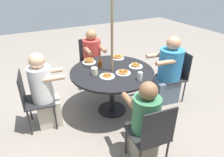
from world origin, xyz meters
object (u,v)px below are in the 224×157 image
(patio_chair_west, at_px, (152,133))
(drinking_glass_a, at_px, (140,76))
(pancake_plate_c, at_px, (123,72))
(pancake_plate_d, at_px, (107,76))
(patio_chair_north, at_px, (176,73))
(diner_south, at_px, (45,93))
(pancake_plate_e, at_px, (136,66))
(patio_chair_south, at_px, (33,98))
(diner_north, at_px, (168,73))
(pancake_plate_a, at_px, (89,61))
(patio_table, at_px, (112,75))
(pancake_plate_b, at_px, (118,57))
(diner_west, at_px, (144,124))
(patio_chair_east, at_px, (90,58))
(syrup_bottle, at_px, (100,63))
(coffee_cup, at_px, (95,71))
(diner_east, at_px, (93,60))

(patio_chair_west, height_order, drinking_glass_a, patio_chair_west)
(pancake_plate_c, relative_size, pancake_plate_d, 1.00)
(patio_chair_north, height_order, diner_south, diner_south)
(pancake_plate_d, distance_m, pancake_plate_e, 0.57)
(diner_south, height_order, pancake_plate_e, diner_south)
(patio_chair_south, height_order, pancake_plate_c, patio_chair_south)
(diner_north, xyz_separation_m, pancake_plate_e, (0.60, -0.11, 0.23))
(pancake_plate_d, xyz_separation_m, pancake_plate_e, (-0.56, -0.10, 0.01))
(pancake_plate_a, bearing_deg, patio_table, 113.76)
(pancake_plate_e, bearing_deg, pancake_plate_b, -79.19)
(diner_west, xyz_separation_m, pancake_plate_e, (-0.51, -0.96, 0.26))
(patio_chair_south, bearing_deg, patio_chair_west, 46.01)
(patio_chair_east, xyz_separation_m, pancake_plate_b, (-0.21, 0.79, 0.26))
(patio_chair_north, distance_m, pancake_plate_b, 1.06)
(patio_chair_west, bearing_deg, patio_chair_south, 133.99)
(diner_north, height_order, patio_chair_west, diner_north)
(diner_west, distance_m, pancake_plate_b, 1.49)
(diner_south, distance_m, pancake_plate_d, 0.93)
(patio_chair_east, distance_m, syrup_bottle, 1.04)
(pancake_plate_c, height_order, pancake_plate_d, pancake_plate_c)
(pancake_plate_c, bearing_deg, coffee_cup, -21.59)
(pancake_plate_d, height_order, syrup_bottle, syrup_bottle)
(patio_chair_east, distance_m, drinking_glass_a, 1.66)
(diner_south, distance_m, pancake_plate_a, 0.90)
(diner_north, distance_m, pancake_plate_d, 1.18)
(patio_chair_south, xyz_separation_m, coffee_cup, (-0.89, 0.17, 0.29))
(diner_west, height_order, syrup_bottle, diner_west)
(patio_chair_north, xyz_separation_m, patio_chair_south, (2.35, -0.35, 0.00))
(patio_chair_east, xyz_separation_m, diner_east, (0.02, 0.17, 0.01))
(pancake_plate_c, bearing_deg, diner_north, -179.70)
(diner_north, height_order, syrup_bottle, diner_north)
(diner_north, relative_size, pancake_plate_b, 5.38)
(diner_north, relative_size, drinking_glass_a, 10.02)
(pancake_plate_c, distance_m, coffee_cup, 0.42)
(patio_chair_north, height_order, pancake_plate_d, patio_chair_north)
(pancake_plate_a, bearing_deg, patio_chair_west, 92.47)
(diner_east, bearing_deg, drinking_glass_a, 99.65)
(patio_chair_north, height_order, pancake_plate_a, patio_chair_north)
(patio_chair_north, distance_m, patio_chair_east, 1.73)
(patio_chair_south, xyz_separation_m, drinking_glass_a, (-1.38, 0.61, 0.29))
(pancake_plate_e, bearing_deg, patio_table, -6.72)
(diner_east, height_order, pancake_plate_a, diner_east)
(patio_chair_north, bearing_deg, diner_west, 131.67)
(patio_table, distance_m, patio_chair_north, 1.20)
(drinking_glass_a, bearing_deg, pancake_plate_d, -39.37)
(patio_chair_east, xyz_separation_m, patio_chair_west, (0.24, 2.36, 0.00))
(patio_chair_north, bearing_deg, diner_north, 90.00)
(pancake_plate_a, distance_m, pancake_plate_b, 0.52)
(diner_west, bearing_deg, drinking_glass_a, 67.11)
(patio_chair_north, xyz_separation_m, pancake_plate_e, (0.77, -0.13, 0.25))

